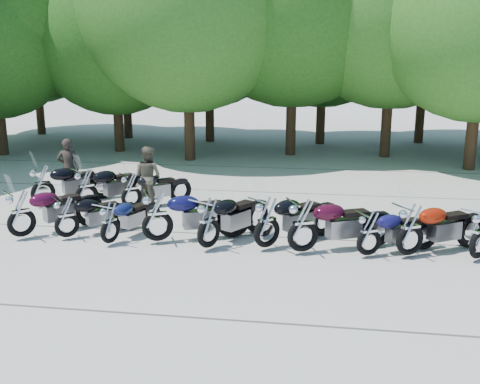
# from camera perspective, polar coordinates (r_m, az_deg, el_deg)

# --- Properties ---
(ground) EXTENTS (90.00, 90.00, 0.00)m
(ground) POSITION_cam_1_polar(r_m,az_deg,el_deg) (12.44, -1.02, -6.57)
(ground) COLOR gray
(ground) RESTS_ON ground
(tree_2) EXTENTS (7.31, 7.31, 8.97)m
(tree_2) POSITION_cam_1_polar(r_m,az_deg,el_deg) (26.03, -12.70, 15.68)
(tree_2) COLOR #3A2614
(tree_2) RESTS_ON ground
(tree_3) EXTENTS (8.70, 8.70, 10.67)m
(tree_3) POSITION_cam_1_polar(r_m,az_deg,el_deg) (23.48, -5.43, 18.64)
(tree_3) COLOR #3A2614
(tree_3) RESTS_ON ground
(tree_9) EXTENTS (7.59, 7.59, 9.32)m
(tree_9) POSITION_cam_1_polar(r_m,az_deg,el_deg) (32.96, -20.27, 15.09)
(tree_9) COLOR #3A2614
(tree_9) RESTS_ON ground
(tree_10) EXTENTS (7.78, 7.78, 9.55)m
(tree_10) POSITION_cam_1_polar(r_m,az_deg,el_deg) (30.28, -11.76, 16.08)
(tree_10) COLOR #3A2614
(tree_10) RESTS_ON ground
(tree_11) EXTENTS (7.56, 7.56, 9.28)m
(tree_11) POSITION_cam_1_polar(r_m,az_deg,el_deg) (28.52, -3.21, 16.16)
(tree_11) COLOR #3A2614
(tree_11) RESTS_ON ground
(tree_12) EXTENTS (7.88, 7.88, 9.67)m
(tree_12) POSITION_cam_1_polar(r_m,az_deg,el_deg) (28.00, 8.52, 16.55)
(tree_12) COLOR #3A2614
(tree_12) RESTS_ON ground
(tree_13) EXTENTS (8.31, 8.31, 10.20)m
(tree_13) POSITION_cam_1_polar(r_m,az_deg,el_deg) (29.41, 18.53, 16.49)
(tree_13) COLOR #3A2614
(tree_13) RESTS_ON ground
(motorcycle_0) EXTENTS (2.14, 2.30, 1.36)m
(motorcycle_0) POSITION_cam_1_polar(r_m,az_deg,el_deg) (14.35, -21.39, -1.90)
(motorcycle_0) COLOR #36071E
(motorcycle_0) RESTS_ON ground
(motorcycle_1) EXTENTS (1.98, 1.85, 1.18)m
(motorcycle_1) POSITION_cam_1_polar(r_m,az_deg,el_deg) (14.00, -17.23, -2.33)
(motorcycle_1) COLOR black
(motorcycle_1) RESTS_ON ground
(motorcycle_2) EXTENTS (1.35, 2.12, 1.15)m
(motorcycle_2) POSITION_cam_1_polar(r_m,az_deg,el_deg) (13.33, -13.12, -2.94)
(motorcycle_2) COLOR #0E163F
(motorcycle_2) RESTS_ON ground
(motorcycle_3) EXTENTS (2.65, 1.75, 1.44)m
(motorcycle_3) POSITION_cam_1_polar(r_m,az_deg,el_deg) (13.17, -8.40, -2.26)
(motorcycle_3) COLOR #0D0C38
(motorcycle_3) RESTS_ON ground
(motorcycle_4) EXTENTS (1.90, 2.45, 1.37)m
(motorcycle_4) POSITION_cam_1_polar(r_m,az_deg,el_deg) (12.64, -3.21, -2.99)
(motorcycle_4) COLOR black
(motorcycle_4) RESTS_ON ground
(motorcycle_5) EXTENTS (2.29, 2.26, 1.40)m
(motorcycle_5) POSITION_cam_1_polar(r_m,az_deg,el_deg) (12.64, 2.76, -2.92)
(motorcycle_5) COLOR black
(motorcycle_5) RESTS_ON ground
(motorcycle_6) EXTENTS (2.62, 1.75, 1.43)m
(motorcycle_6) POSITION_cam_1_polar(r_m,az_deg,el_deg) (12.41, 6.43, -3.23)
(motorcycle_6) COLOR #310616
(motorcycle_6) RESTS_ON ground
(motorcycle_7) EXTENTS (2.14, 1.60, 1.19)m
(motorcycle_7) POSITION_cam_1_polar(r_m,az_deg,el_deg) (12.50, 13.01, -3.96)
(motorcycle_7) COLOR #100E3F
(motorcycle_7) RESTS_ON ground
(motorcycle_8) EXTENTS (2.46, 1.90, 1.37)m
(motorcycle_8) POSITION_cam_1_polar(r_m,az_deg,el_deg) (12.69, 16.94, -3.51)
(motorcycle_8) COLOR maroon
(motorcycle_8) RESTS_ON ground
(motorcycle_9) EXTENTS (2.11, 2.18, 1.32)m
(motorcycle_9) POSITION_cam_1_polar(r_m,az_deg,el_deg) (13.02, 23.21, -3.74)
(motorcycle_9) COLOR black
(motorcycle_9) RESTS_ON ground
(motorcycle_10) EXTENTS (2.34, 2.22, 1.40)m
(motorcycle_10) POSITION_cam_1_polar(r_m,az_deg,el_deg) (17.15, -19.44, 0.80)
(motorcycle_10) COLOR black
(motorcycle_10) RESTS_ON ground
(motorcycle_11) EXTENTS (2.18, 2.24, 1.35)m
(motorcycle_11) POSITION_cam_1_polar(r_m,az_deg,el_deg) (16.53, -15.36, 0.54)
(motorcycle_11) COLOR black
(motorcycle_11) RESTS_ON ground
(motorcycle_12) EXTENTS (2.05, 1.91, 1.22)m
(motorcycle_12) POSITION_cam_1_polar(r_m,az_deg,el_deg) (16.23, -11.00, 0.30)
(motorcycle_12) COLOR black
(motorcycle_12) RESTS_ON ground
(rider_0) EXTENTS (0.76, 0.59, 1.85)m
(rider_0) POSITION_cam_1_polar(r_m,az_deg,el_deg) (18.09, -17.02, 2.35)
(rider_0) COLOR black
(rider_0) RESTS_ON ground
(rider_1) EXTENTS (1.05, 0.94, 1.77)m
(rider_1) POSITION_cam_1_polar(r_m,az_deg,el_deg) (16.48, -9.33, 1.57)
(rider_1) COLOR brown
(rider_1) RESTS_ON ground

